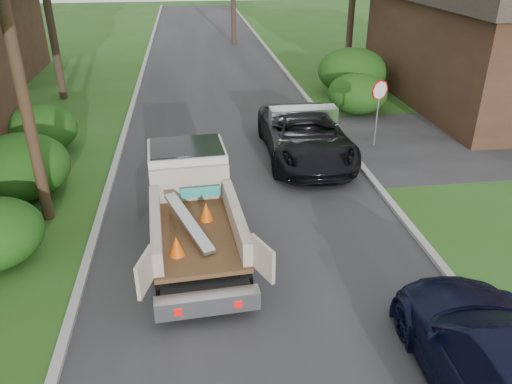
{
  "coord_description": "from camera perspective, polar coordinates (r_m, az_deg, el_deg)",
  "views": [
    {
      "loc": [
        -1.46,
        -7.58,
        6.81
      ],
      "look_at": [
        0.03,
        3.44,
        1.2
      ],
      "focal_mm": 35.0,
      "sensor_mm": 36.0,
      "label": 1
    }
  ],
  "objects": [
    {
      "name": "utility_pole",
      "position": [
        13.29,
        -26.52,
        17.08
      ],
      "size": [
        2.42,
        1.25,
        10.0
      ],
      "color": "#382619",
      "rests_on": "ground"
    },
    {
      "name": "stop_sign",
      "position": [
        18.56,
        13.86,
        10.28
      ],
      "size": [
        0.71,
        0.32,
        2.48
      ],
      "color": "slate",
      "rests_on": "ground"
    },
    {
      "name": "ground",
      "position": [
        10.29,
        2.47,
        -14.69
      ],
      "size": [
        120.0,
        120.0,
        0.0
      ],
      "primitive_type": "plane",
      "color": "#294B15",
      "rests_on": "ground"
    },
    {
      "name": "hedge_right_b",
      "position": [
        25.53,
        10.96,
        13.4
      ],
      "size": [
        3.38,
        3.38,
        2.21
      ],
      "primitive_type": "ellipsoid",
      "color": "#1F4910",
      "rests_on": "ground"
    },
    {
      "name": "curb_left",
      "position": [
        19.01,
        -15.23,
        5.02
      ],
      "size": [
        0.2,
        90.0,
        0.12
      ],
      "primitive_type": "cube",
      "color": "#9E9E99",
      "rests_on": "ground"
    },
    {
      "name": "curb_right",
      "position": [
        19.63,
        9.29,
        6.31
      ],
      "size": [
        0.2,
        90.0,
        0.12
      ],
      "primitive_type": "cube",
      "color": "#9E9E99",
      "rests_on": "ground"
    },
    {
      "name": "road",
      "position": [
        18.9,
        -2.78,
        5.65
      ],
      "size": [
        8.0,
        90.0,
        0.02
      ],
      "primitive_type": "cube",
      "color": "#28282B",
      "rests_on": "ground"
    },
    {
      "name": "flatbed_truck",
      "position": [
        12.53,
        -7.41,
        -0.43
      ],
      "size": [
        2.61,
        5.62,
        2.08
      ],
      "rotation": [
        0.0,
        0.0,
        0.06
      ],
      "color": "black",
      "rests_on": "ground"
    },
    {
      "name": "hedge_right_a",
      "position": [
        22.62,
        11.51,
        10.98
      ],
      "size": [
        2.6,
        2.6,
        1.7
      ],
      "primitive_type": "ellipsoid",
      "color": "#1F4910",
      "rests_on": "ground"
    },
    {
      "name": "navy_suv",
      "position": [
        9.14,
        26.8,
        -18.0
      ],
      "size": [
        2.49,
        5.58,
        1.59
      ],
      "primitive_type": "imported",
      "rotation": [
        0.0,
        0.0,
        3.09
      ],
      "color": "black",
      "rests_on": "ground"
    },
    {
      "name": "hedge_left_c",
      "position": [
        19.31,
        -23.5,
        6.55
      ],
      "size": [
        2.6,
        2.6,
        1.7
      ],
      "primitive_type": "ellipsoid",
      "color": "#1F4910",
      "rests_on": "ground"
    },
    {
      "name": "house_right",
      "position": [
        26.23,
        26.97,
        16.05
      ],
      "size": [
        9.72,
        12.96,
        6.2
      ],
      "rotation": [
        0.0,
        0.0,
        1.57
      ],
      "color": "#3C2318",
      "rests_on": "ground"
    },
    {
      "name": "black_pickup",
      "position": [
        17.39,
        5.63,
        6.5
      ],
      "size": [
        2.85,
        5.96,
        1.64
      ],
      "primitive_type": "imported",
      "rotation": [
        0.0,
        0.0,
        -0.02
      ],
      "color": "black",
      "rests_on": "ground"
    },
    {
      "name": "hedge_left_b",
      "position": [
        16.07,
        -25.41,
        2.62
      ],
      "size": [
        2.86,
        2.86,
        1.87
      ],
      "primitive_type": "ellipsoid",
      "color": "#1F4910",
      "rests_on": "ground"
    }
  ]
}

